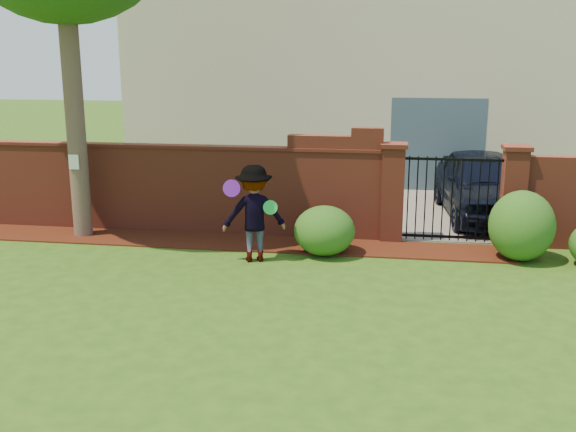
% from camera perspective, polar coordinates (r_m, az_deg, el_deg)
% --- Properties ---
extents(ground, '(80.00, 80.00, 0.01)m').
position_cam_1_polar(ground, '(9.55, -6.17, -7.97)').
color(ground, '#2C5014').
rests_on(ground, ground).
extents(mulch_bed, '(11.10, 1.08, 0.03)m').
position_cam_1_polar(mulch_bed, '(12.83, -6.41, -2.17)').
color(mulch_bed, '#341309').
rests_on(mulch_bed, ground).
extents(brick_wall, '(8.70, 0.31, 2.16)m').
position_cam_1_polar(brick_wall, '(13.54, -10.11, 2.51)').
color(brick_wall, maroon).
rests_on(brick_wall, ground).
extents(pillar_left, '(0.50, 0.50, 1.88)m').
position_cam_1_polar(pillar_left, '(12.81, 8.90, 2.05)').
color(pillar_left, maroon).
rests_on(pillar_left, ground).
extents(pillar_right, '(0.50, 0.50, 1.88)m').
position_cam_1_polar(pillar_right, '(13.00, 18.65, 1.66)').
color(pillar_right, maroon).
rests_on(pillar_right, ground).
extents(iron_gate, '(1.78, 0.03, 1.60)m').
position_cam_1_polar(iron_gate, '(12.87, 13.79, 1.42)').
color(iron_gate, black).
rests_on(iron_gate, ground).
extents(driveway, '(3.20, 8.00, 0.01)m').
position_cam_1_polar(driveway, '(16.95, 12.59, 1.46)').
color(driveway, slate).
rests_on(driveway, ground).
extents(house, '(12.40, 6.40, 6.30)m').
position_cam_1_polar(house, '(20.59, 5.29, 12.70)').
color(house, beige).
rests_on(house, ground).
extents(car, '(2.06, 4.42, 1.47)m').
position_cam_1_polar(car, '(14.92, 16.54, 2.43)').
color(car, black).
rests_on(car, ground).
extents(paper_notice, '(0.20, 0.01, 0.28)m').
position_cam_1_polar(paper_notice, '(13.35, -17.81, 4.41)').
color(paper_notice, white).
rests_on(paper_notice, tree).
extents(shrub_left, '(1.09, 1.09, 0.89)m').
position_cam_1_polar(shrub_left, '(11.88, 3.13, -1.26)').
color(shrub_left, '#1A5018').
rests_on(shrub_left, ground).
extents(shrub_middle, '(1.12, 1.12, 1.23)m').
position_cam_1_polar(shrub_middle, '(12.19, 19.29, -0.80)').
color(shrub_middle, '#1A5018').
rests_on(shrub_middle, ground).
extents(man, '(1.22, 0.91, 1.68)m').
position_cam_1_polar(man, '(11.42, -2.92, 0.18)').
color(man, gray).
rests_on(man, ground).
extents(frisbee_purple, '(0.30, 0.19, 0.29)m').
position_cam_1_polar(frisbee_purple, '(11.17, -4.84, 2.37)').
color(frisbee_purple, purple).
rests_on(frisbee_purple, man).
extents(frisbee_green, '(0.25, 0.08, 0.25)m').
position_cam_1_polar(frisbee_green, '(11.26, -1.52, 0.74)').
color(frisbee_green, green).
rests_on(frisbee_green, man).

